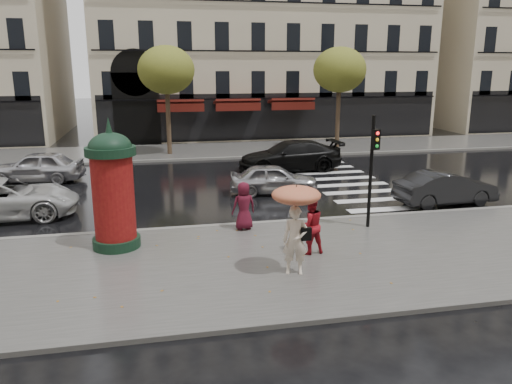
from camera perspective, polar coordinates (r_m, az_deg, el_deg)
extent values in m
plane|color=black|center=(14.56, 0.96, -7.55)|extent=(160.00, 160.00, 0.00)
cube|color=#474744|center=(14.09, 1.41, -8.06)|extent=(90.00, 7.00, 0.12)
cube|color=#474744|center=(32.77, -6.38, 4.69)|extent=(90.00, 6.00, 0.12)
cube|color=slate|center=(17.31, -1.23, -3.74)|extent=(90.00, 0.25, 0.14)
cube|color=slate|center=(29.83, -5.82, 3.79)|extent=(90.00, 0.25, 0.14)
cube|color=silver|center=(25.09, 9.55, 1.55)|extent=(3.60, 11.75, 0.01)
cube|color=#B7A88C|center=(44.37, 0.01, 20.10)|extent=(26.00, 14.00, 20.00)
cylinder|color=#38281C|center=(31.34, -10.01, 8.82)|extent=(0.28, 0.28, 5.20)
ellipsoid|color=#47561B|center=(31.22, -10.22, 13.58)|extent=(3.40, 3.40, 2.89)
cylinder|color=#38281C|center=(33.54, 9.36, 9.18)|extent=(0.28, 0.28, 5.20)
ellipsoid|color=#47561B|center=(33.42, 9.54, 13.62)|extent=(3.40, 3.40, 2.89)
imported|color=beige|center=(12.97, 4.52, -5.53)|extent=(0.75, 0.60, 1.81)
cylinder|color=black|center=(12.78, 4.57, -2.98)|extent=(0.02, 0.02, 1.15)
ellipsoid|color=red|center=(12.62, 4.62, -0.35)|extent=(1.26, 1.26, 0.44)
cone|color=black|center=(12.56, 4.64, 0.77)|extent=(0.04, 0.04, 0.10)
cube|color=black|center=(12.92, 5.76, -4.79)|extent=(0.27, 0.12, 0.34)
imported|color=maroon|center=(14.42, 6.21, -3.77)|extent=(0.90, 0.75, 1.70)
imported|color=#521020|center=(16.47, -1.42, -1.59)|extent=(0.84, 0.61, 1.60)
cylinder|color=black|center=(15.63, -15.62, -5.50)|extent=(1.40, 1.40, 0.30)
cylinder|color=maroon|center=(15.23, -15.97, -0.51)|extent=(1.20, 1.20, 2.51)
cylinder|color=black|center=(14.95, -16.32, 4.52)|extent=(1.45, 1.45, 0.25)
ellipsoid|color=black|center=(14.94, -16.34, 4.90)|extent=(1.24, 1.24, 0.87)
cone|color=black|center=(14.85, -16.52, 7.38)|extent=(0.20, 0.20, 0.45)
cylinder|color=black|center=(16.89, 12.98, 2.20)|extent=(0.11, 0.11, 3.75)
cube|color=black|center=(16.53, 13.54, 5.87)|extent=(0.25, 0.19, 0.66)
imported|color=#A6A6AB|center=(21.67, 2.04, 1.51)|extent=(3.99, 2.04, 1.30)
imported|color=black|center=(21.31, 20.85, 0.42)|extent=(4.17, 1.71, 1.34)
imported|color=#B8B8B8|center=(20.26, -27.04, -0.70)|extent=(5.48, 2.86, 1.47)
imported|color=black|center=(26.57, 3.90, 4.15)|extent=(5.53, 2.37, 1.59)
imported|color=#B4B3B8|center=(26.06, -23.80, 2.66)|extent=(4.53, 2.29, 1.48)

